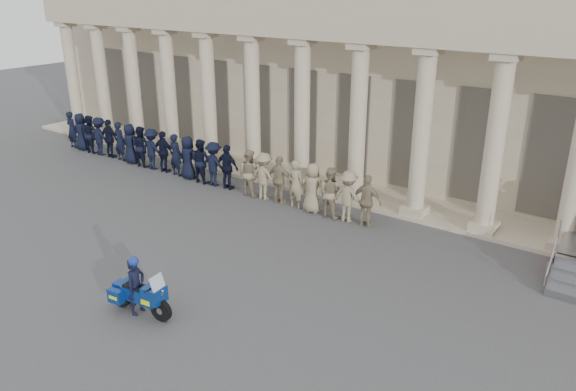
% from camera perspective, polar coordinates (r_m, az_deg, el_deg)
% --- Properties ---
extents(ground, '(90.00, 90.00, 0.00)m').
position_cam_1_polar(ground, '(17.80, -9.91, -7.54)').
color(ground, '#424245').
rests_on(ground, ground).
extents(building, '(40.00, 12.50, 9.00)m').
position_cam_1_polar(building, '(28.18, 11.68, 12.71)').
color(building, tan).
rests_on(building, ground).
extents(officer_rank, '(18.58, 0.74, 1.96)m').
position_cam_1_polar(officer_rank, '(25.29, -9.52, 3.66)').
color(officer_rank, black).
rests_on(officer_rank, ground).
extents(motorcycle, '(2.07, 0.89, 1.33)m').
position_cam_1_polar(motorcycle, '(15.70, -14.78, -9.73)').
color(motorcycle, black).
rests_on(motorcycle, ground).
extents(rider, '(0.45, 0.62, 1.69)m').
position_cam_1_polar(rider, '(15.63, -15.18, -8.77)').
color(rider, black).
rests_on(rider, ground).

